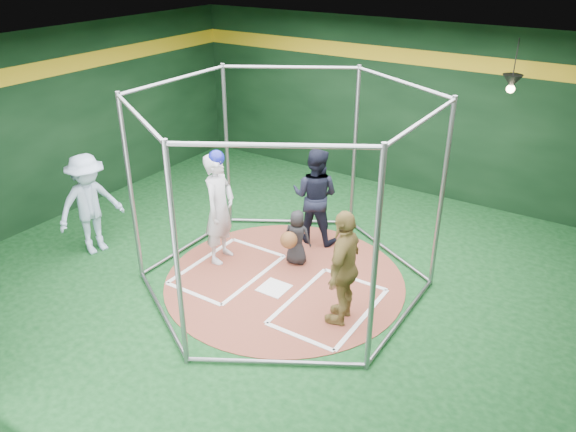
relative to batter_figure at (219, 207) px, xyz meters
The scene contains 12 objects.
room_shell 1.48m from the batter_figure, ahead, with size 10.10×9.10×3.53m.
clay_disc 1.59m from the batter_figure, ahead, with size 3.80×3.80×0.01m, color brown.
home_plate 1.60m from the batter_figure, 12.76° to the right, with size 0.43×0.43×0.01m, color white.
batter_box_left 1.03m from the batter_figure, 37.37° to the right, with size 1.17×1.77×0.01m.
batter_box_right 2.42m from the batter_figure, ahead, with size 1.17×1.77×0.01m.
batting_cage 1.36m from the batter_figure, ahead, with size 4.05×4.67×3.00m.
pendant_lamp_near 5.31m from the batter_figure, 46.28° to the left, with size 0.34×0.34×0.90m.
batter_figure is the anchor object (origin of this frame).
visitor_leopard 2.53m from the batter_figure, ahead, with size 1.00×0.42×1.70m, color #AA8F48.
catcher_figure 1.35m from the batter_figure, 25.39° to the left, with size 0.52×0.59×0.95m.
umpire 1.72m from the batter_figure, 55.16° to the left, with size 0.84×0.65×1.73m, color black.
bystander_blue 2.24m from the batter_figure, 154.86° to the right, with size 1.14×0.66×1.76m, color #A1B9D6.
Camera 1 is at (4.14, -6.33, 4.88)m, focal length 35.00 mm.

